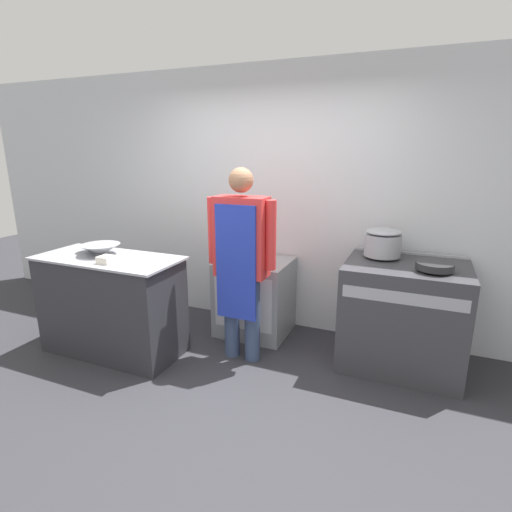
# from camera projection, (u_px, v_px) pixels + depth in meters

# --- Properties ---
(ground_plane) EXTENTS (14.00, 14.00, 0.00)m
(ground_plane) POSITION_uv_depth(u_px,v_px,m) (200.00, 404.00, 3.04)
(ground_plane) COLOR #2D2D33
(wall_back) EXTENTS (8.00, 0.05, 2.70)m
(wall_back) POSITION_uv_depth(u_px,v_px,m) (277.00, 201.00, 4.17)
(wall_back) COLOR silver
(wall_back) RESTS_ON ground_plane
(prep_counter) EXTENTS (1.35, 0.62, 0.93)m
(prep_counter) POSITION_uv_depth(u_px,v_px,m) (112.00, 305.00, 3.74)
(prep_counter) COLOR #2D2D33
(prep_counter) RESTS_ON ground_plane
(stove) EXTENTS (1.01, 0.77, 0.96)m
(stove) POSITION_uv_depth(u_px,v_px,m) (402.00, 316.00, 3.49)
(stove) COLOR #38383D
(stove) RESTS_ON ground_plane
(fridge_unit) EXTENTS (0.71, 0.61, 0.78)m
(fridge_unit) POSITION_uv_depth(u_px,v_px,m) (255.00, 297.00, 4.14)
(fridge_unit) COLOR #93999E
(fridge_unit) RESTS_ON ground_plane
(person_cook) EXTENTS (0.64, 0.24, 1.73)m
(person_cook) POSITION_uv_depth(u_px,v_px,m) (241.00, 255.00, 3.47)
(person_cook) COLOR #38476B
(person_cook) RESTS_ON ground_plane
(mixing_bowl) EXTENTS (0.35, 0.35, 0.10)m
(mixing_bowl) POSITION_uv_depth(u_px,v_px,m) (101.00, 250.00, 3.68)
(mixing_bowl) COLOR #9EA0A8
(mixing_bowl) RESTS_ON prep_counter
(small_bowl) EXTENTS (0.23, 0.23, 0.07)m
(small_bowl) POSITION_uv_depth(u_px,v_px,m) (91.00, 249.00, 3.78)
(small_bowl) COLOR #9EA0A8
(small_bowl) RESTS_ON prep_counter
(plastic_tub) EXTENTS (0.12, 0.12, 0.06)m
(plastic_tub) POSITION_uv_depth(u_px,v_px,m) (106.00, 260.00, 3.42)
(plastic_tub) COLOR silver
(plastic_tub) RESTS_ON prep_counter
(stock_pot) EXTENTS (0.32, 0.32, 0.25)m
(stock_pot) POSITION_uv_depth(u_px,v_px,m) (383.00, 242.00, 3.53)
(stock_pot) COLOR #9EA0A8
(stock_pot) RESTS_ON stove
(saute_pan) EXTENTS (0.29, 0.29, 0.05)m
(saute_pan) POSITION_uv_depth(u_px,v_px,m) (435.00, 266.00, 3.16)
(saute_pan) COLOR #262628
(saute_pan) RESTS_ON stove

